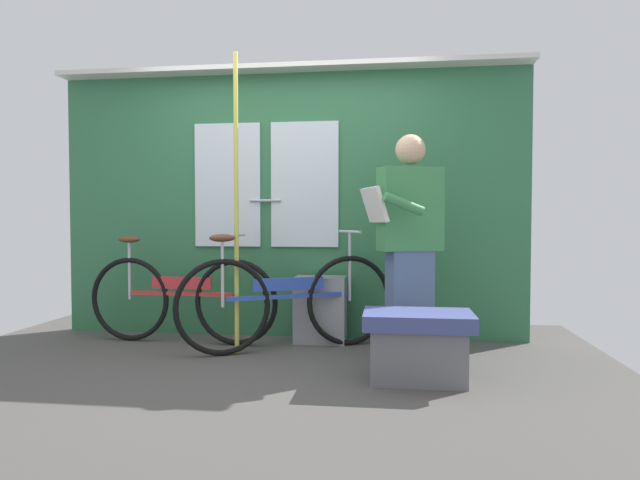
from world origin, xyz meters
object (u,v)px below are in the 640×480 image
handrail_pole (236,204)px  passenger_reading_newspaper (409,242)px  bicycle_near_door (181,298)px  bench_seat_corner (418,344)px  bicycle_leaning_behind (288,301)px  trash_bin_by_wall (320,309)px

handrail_pole → passenger_reading_newspaper: bearing=-2.3°
bicycle_near_door → passenger_reading_newspaper: (1.89, -0.33, 0.50)m
bench_seat_corner → handrail_pole: bearing=157.0°
handrail_pole → bench_seat_corner: handrail_pole is taller
passenger_reading_newspaper → bench_seat_corner: (0.05, -0.53, -0.64)m
passenger_reading_newspaper → bench_seat_corner: bearing=73.1°
bicycle_leaning_behind → trash_bin_by_wall: bicycle_leaning_behind is taller
bicycle_leaning_behind → passenger_reading_newspaper: size_ratio=0.97×
trash_bin_by_wall → handrail_pole: (-0.60, -0.47, 0.89)m
bicycle_leaning_behind → passenger_reading_newspaper: bearing=-38.2°
trash_bin_by_wall → bench_seat_corner: 1.30m
passenger_reading_newspaper → handrail_pole: 1.36m
bicycle_leaning_behind → trash_bin_by_wall: (0.22, 0.33, -0.12)m
bicycle_near_door → bench_seat_corner: bearing=-20.8°
trash_bin_by_wall → bench_seat_corner: bearing=-53.8°
bicycle_leaning_behind → bench_seat_corner: 1.23m
bicycle_near_door → handrail_pole: 1.01m
bicycle_near_door → handrail_pole: handrail_pole is taller
bicycle_leaning_behind → bench_seat_corner: bearing=-62.9°
passenger_reading_newspaper → handrail_pole: (-1.32, 0.05, 0.29)m
trash_bin_by_wall → passenger_reading_newspaper: bearing=-35.7°
bicycle_near_door → trash_bin_by_wall: bearing=12.3°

